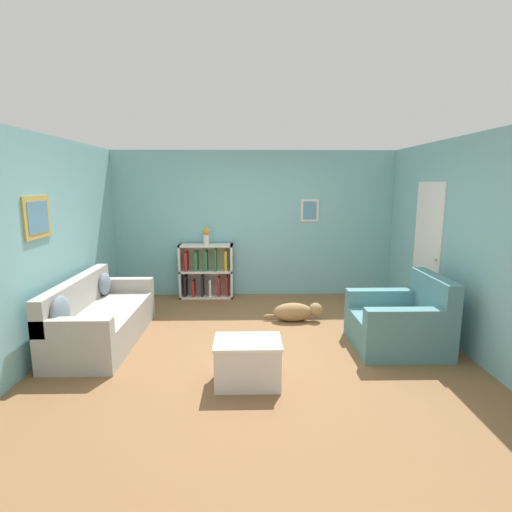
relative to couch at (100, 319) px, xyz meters
The scene contains 10 objects.
ground_plane 2.05m from the couch, ahead, with size 14.00×14.00×0.00m, color brown.
wall_back 3.19m from the couch, 47.88° to the left, with size 5.60×0.13×2.60m.
wall_left 1.13m from the couch, behind, with size 0.13×5.00×2.60m.
wall_right 4.68m from the couch, ahead, with size 0.16×5.00×2.60m.
couch is the anchor object (origin of this frame).
bookshelf 2.36m from the couch, 60.25° to the left, with size 0.95×0.31×0.97m.
recliner_chair 3.84m from the couch, ahead, with size 1.06×1.02×0.92m.
coffee_table 2.23m from the couch, 31.14° to the right, with size 0.68×0.48×0.47m.
dog 2.74m from the couch, 15.29° to the left, with size 0.88×0.25×0.28m.
vase 2.49m from the couch, 59.59° to the left, with size 0.13×0.13×0.29m.
Camera 1 is at (-0.11, -4.95, 2.03)m, focal length 28.00 mm.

